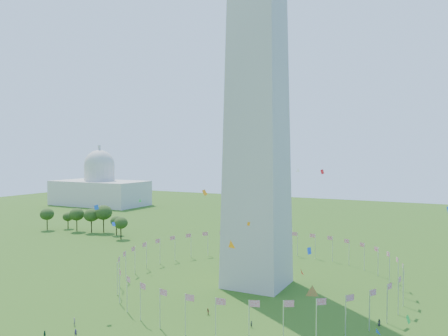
% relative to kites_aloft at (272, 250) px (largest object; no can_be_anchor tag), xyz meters
% --- Properties ---
extents(flag_ring, '(80.24, 80.24, 9.00)m').
position_rel_kites_aloft_xyz_m(flag_ring, '(-15.94, 30.54, -13.46)').
color(flag_ring, silver).
rests_on(flag_ring, ground).
extents(capitol_building, '(70.00, 35.00, 46.00)m').
position_rel_kites_aloft_xyz_m(capitol_building, '(-195.94, 160.54, 5.04)').
color(capitol_building, beige).
rests_on(capitol_building, ground).
extents(kites_aloft, '(123.83, 66.56, 30.92)m').
position_rel_kites_aloft_xyz_m(kites_aloft, '(0.00, 0.00, 0.00)').
color(kites_aloft, red).
rests_on(kites_aloft, ground).
extents(tree_line_west, '(54.93, 16.10, 13.12)m').
position_rel_kites_aloft_xyz_m(tree_line_west, '(-121.22, 71.75, -12.39)').
color(tree_line_west, '#34541C').
rests_on(tree_line_west, ground).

